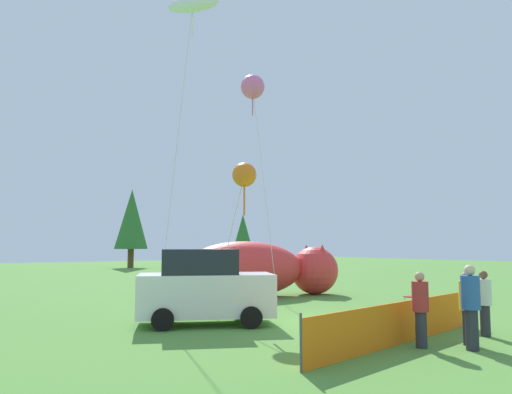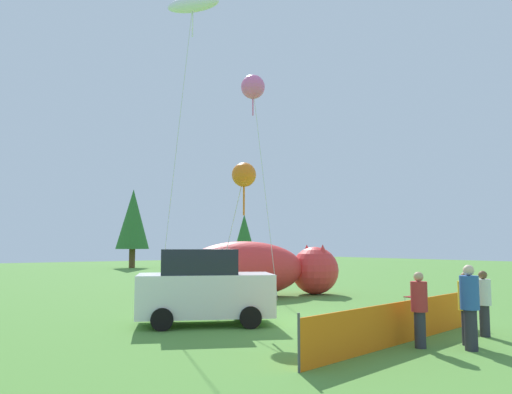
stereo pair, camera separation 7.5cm
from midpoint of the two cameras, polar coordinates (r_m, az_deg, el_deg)
name	(u,v)px [view 1 (the left image)]	position (r m, az deg, el deg)	size (l,w,h in m)	color
ground_plane	(345,324)	(15.40, 10.00, -14.08)	(120.00, 120.00, 0.00)	#548C38
parked_car	(204,288)	(14.97, -6.07, -10.28)	(4.31, 3.38, 2.20)	white
folding_chair	(417,295)	(19.03, 17.79, -10.57)	(0.55, 0.55, 0.95)	maroon
inflatable_cat	(260,271)	(22.76, 0.34, -8.46)	(7.71, 3.72, 2.48)	red
safety_fence	(400,323)	(12.56, 15.95, -13.68)	(7.28, 1.28, 1.07)	orange
spectator_in_red_shirt	(420,306)	(12.19, 18.11, -11.77)	(0.37, 0.37, 1.71)	#2D2D38
spectator_in_blue_shirt	(484,300)	(14.26, 24.50, -10.70)	(0.36, 0.36, 1.66)	#2D2D38
spectator_in_yellow_shirt	(467,305)	(12.90, 22.85, -11.30)	(0.37, 0.37, 1.69)	#2D2D38
spectator_in_grey_shirt	(471,303)	(12.29, 23.18, -11.12)	(0.41, 0.41, 1.88)	#2D2D38
kite_pink_octopus	(253,87)	(22.67, -0.47, 12.42)	(1.33, 1.27, 9.85)	silver
kite_orange_flower	(244,175)	(15.95, -1.49, 2.49)	(0.92, 1.52, 4.95)	silver
kite_white_ghost	(193,5)	(20.88, -7.37, 20.88)	(2.63, 2.24, 12.01)	silver
horizon_tree_east	(243,234)	(58.07, -1.55, -4.22)	(2.47, 2.47, 5.89)	brown
horizon_tree_west	(132,219)	(52.74, -14.07, -2.49)	(3.37, 3.37, 8.04)	brown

